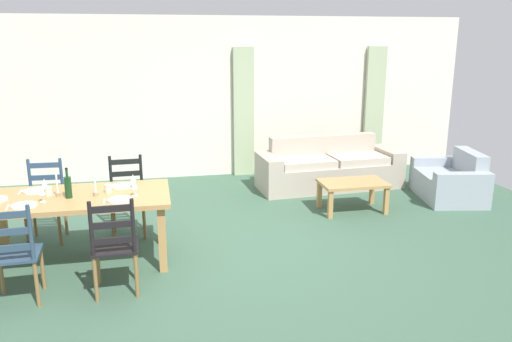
# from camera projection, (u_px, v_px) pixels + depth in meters

# --- Properties ---
(ground_plane) EXTENTS (9.60, 9.60, 0.02)m
(ground_plane) POSITION_uv_depth(u_px,v_px,m) (223.00, 249.00, 5.79)
(ground_plane) COLOR #3A5A46
(wall_far) EXTENTS (9.60, 0.16, 2.70)m
(wall_far) POSITION_uv_depth(u_px,v_px,m) (194.00, 98.00, 8.57)
(wall_far) COLOR silver
(wall_far) RESTS_ON ground_plane
(curtain_panel_left) EXTENTS (0.35, 0.08, 2.20)m
(curtain_panel_left) POSITION_uv_depth(u_px,v_px,m) (244.00, 112.00, 8.66)
(curtain_panel_left) COLOR #A5B58C
(curtain_panel_left) RESTS_ON ground_plane
(curtain_panel_right) EXTENTS (0.35, 0.08, 2.20)m
(curtain_panel_right) POSITION_uv_depth(u_px,v_px,m) (374.00, 109.00, 9.13)
(curtain_panel_right) COLOR #A5B58C
(curtain_panel_right) RESTS_ON ground_plane
(dining_table) EXTENTS (1.90, 0.96, 0.75)m
(dining_table) POSITION_uv_depth(u_px,v_px,m) (77.00, 204.00, 5.24)
(dining_table) COLOR #B3854D
(dining_table) RESTS_ON ground_plane
(dining_chair_near_left) EXTENTS (0.44, 0.42, 0.96)m
(dining_chair_near_left) POSITION_uv_depth(u_px,v_px,m) (14.00, 254.00, 4.47)
(dining_chair_near_left) COLOR #2A4055
(dining_chair_near_left) RESTS_ON ground_plane
(dining_chair_near_right) EXTENTS (0.43, 0.41, 0.96)m
(dining_chair_near_right) POSITION_uv_depth(u_px,v_px,m) (115.00, 246.00, 4.64)
(dining_chair_near_right) COLOR black
(dining_chair_near_right) RESTS_ON ground_plane
(dining_chair_far_left) EXTENTS (0.44, 0.42, 0.96)m
(dining_chair_far_left) POSITION_uv_depth(u_px,v_px,m) (46.00, 201.00, 5.94)
(dining_chair_far_left) COLOR navy
(dining_chair_far_left) RESTS_ON ground_plane
(dining_chair_far_right) EXTENTS (0.43, 0.41, 0.96)m
(dining_chair_far_right) POSITION_uv_depth(u_px,v_px,m) (127.00, 196.00, 6.11)
(dining_chair_far_right) COLOR black
(dining_chair_far_right) RESTS_ON ground_plane
(dinner_plate_near_left) EXTENTS (0.24, 0.24, 0.02)m
(dinner_plate_near_left) POSITION_uv_depth(u_px,v_px,m) (24.00, 205.00, 4.90)
(dinner_plate_near_left) COLOR white
(dinner_plate_near_left) RESTS_ON dining_table
(fork_near_left) EXTENTS (0.03, 0.17, 0.01)m
(fork_near_left) POSITION_uv_depth(u_px,v_px,m) (8.00, 207.00, 4.87)
(fork_near_left) COLOR silver
(fork_near_left) RESTS_ON dining_table
(dinner_plate_near_right) EXTENTS (0.24, 0.24, 0.02)m
(dinner_plate_near_right) POSITION_uv_depth(u_px,v_px,m) (120.00, 200.00, 5.07)
(dinner_plate_near_right) COLOR white
(dinner_plate_near_right) RESTS_ON dining_table
(fork_near_right) EXTENTS (0.02, 0.17, 0.01)m
(fork_near_right) POSITION_uv_depth(u_px,v_px,m) (104.00, 201.00, 5.04)
(fork_near_right) COLOR silver
(fork_near_right) RESTS_ON dining_table
(dinner_plate_far_left) EXTENTS (0.24, 0.24, 0.02)m
(dinner_plate_far_left) POSITION_uv_depth(u_px,v_px,m) (35.00, 191.00, 5.37)
(dinner_plate_far_left) COLOR white
(dinner_plate_far_left) RESTS_ON dining_table
(fork_far_left) EXTENTS (0.02, 0.17, 0.01)m
(fork_far_left) POSITION_uv_depth(u_px,v_px,m) (20.00, 192.00, 5.34)
(fork_far_left) COLOR silver
(fork_far_left) RESTS_ON dining_table
(dinner_plate_far_right) EXTENTS (0.24, 0.24, 0.02)m
(dinner_plate_far_right) POSITION_uv_depth(u_px,v_px,m) (122.00, 186.00, 5.54)
(dinner_plate_far_right) COLOR white
(dinner_plate_far_right) RESTS_ON dining_table
(fork_far_right) EXTENTS (0.02, 0.17, 0.01)m
(fork_far_right) POSITION_uv_depth(u_px,v_px,m) (108.00, 187.00, 5.52)
(fork_far_right) COLOR silver
(fork_far_right) RESTS_ON dining_table
(wine_bottle) EXTENTS (0.07, 0.07, 0.32)m
(wine_bottle) POSITION_uv_depth(u_px,v_px,m) (68.00, 187.00, 5.13)
(wine_bottle) COLOR #143819
(wine_bottle) RESTS_ON dining_table
(wine_glass_near_left) EXTENTS (0.06, 0.06, 0.16)m
(wine_glass_near_left) POSITION_uv_depth(u_px,v_px,m) (42.00, 191.00, 5.00)
(wine_glass_near_left) COLOR white
(wine_glass_near_left) RESTS_ON dining_table
(wine_glass_near_right) EXTENTS (0.06, 0.06, 0.16)m
(wine_glass_near_right) POSITION_uv_depth(u_px,v_px,m) (134.00, 186.00, 5.20)
(wine_glass_near_right) COLOR white
(wine_glass_near_right) RESTS_ON dining_table
(wine_glass_far_left) EXTENTS (0.06, 0.06, 0.16)m
(wine_glass_far_left) POSITION_uv_depth(u_px,v_px,m) (44.00, 183.00, 5.28)
(wine_glass_far_left) COLOR white
(wine_glass_far_left) RESTS_ON dining_table
(wine_glass_far_right) EXTENTS (0.06, 0.06, 0.16)m
(wine_glass_far_right) POSITION_uv_depth(u_px,v_px,m) (133.00, 179.00, 5.45)
(wine_glass_far_right) COLOR white
(wine_glass_far_right) RESTS_ON dining_table
(coffee_cup_primary) EXTENTS (0.07, 0.07, 0.09)m
(coffee_cup_primary) POSITION_uv_depth(u_px,v_px,m) (108.00, 188.00, 5.32)
(coffee_cup_primary) COLOR beige
(coffee_cup_primary) RESTS_ON dining_table
(coffee_cup_secondary) EXTENTS (0.07, 0.07, 0.09)m
(coffee_cup_secondary) POSITION_uv_depth(u_px,v_px,m) (49.00, 191.00, 5.23)
(coffee_cup_secondary) COLOR beige
(coffee_cup_secondary) RESTS_ON dining_table
(candle_tall) EXTENTS (0.05, 0.05, 0.24)m
(candle_tall) POSITION_uv_depth(u_px,v_px,m) (58.00, 190.00, 5.19)
(candle_tall) COLOR #998C66
(candle_tall) RESTS_ON dining_table
(candle_short) EXTENTS (0.05, 0.05, 0.16)m
(candle_short) POSITION_uv_depth(u_px,v_px,m) (96.00, 192.00, 5.21)
(candle_short) COLOR #998C66
(candle_short) RESTS_ON dining_table
(couch) EXTENTS (2.33, 0.95, 0.80)m
(couch) POSITION_uv_depth(u_px,v_px,m) (328.00, 169.00, 8.14)
(couch) COLOR #B0A291
(couch) RESTS_ON ground_plane
(coffee_table) EXTENTS (0.90, 0.56, 0.42)m
(coffee_table) POSITION_uv_depth(u_px,v_px,m) (353.00, 186.00, 6.96)
(coffee_table) COLOR #B3854D
(coffee_table) RESTS_ON ground_plane
(armchair_upholstered) EXTENTS (0.99, 1.28, 0.72)m
(armchair_upholstered) POSITION_uv_depth(u_px,v_px,m) (453.00, 182.00, 7.54)
(armchair_upholstered) COLOR #98A2AC
(armchair_upholstered) RESTS_ON ground_plane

